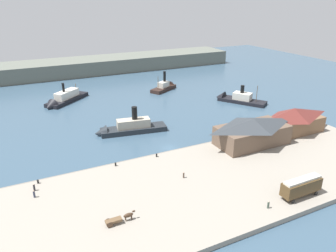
{
  "coord_description": "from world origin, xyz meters",
  "views": [
    {
      "loc": [
        -37.63,
        -75.76,
        41.62
      ],
      "look_at": [
        5.03,
        11.32,
        2.0
      ],
      "focal_mm": 34.15,
      "sensor_mm": 36.0,
      "label": 1
    }
  ],
  "objects_px": {
    "horse_cart": "(119,219)",
    "ferry_near_quay": "(126,128)",
    "ferry_shed_east_terminal": "(252,131)",
    "ferry_outer_harbor": "(236,99)",
    "pedestrian_standing_center": "(268,205)",
    "street_tram": "(301,186)",
    "pedestrian_walking_west": "(184,175)",
    "pedestrian_near_cart": "(34,194)",
    "mooring_post_center_east": "(157,155)",
    "ferry_departing_north": "(166,87)",
    "mooring_post_west": "(38,182)",
    "ferry_approaching_east": "(63,100)",
    "pedestrian_near_west_shed": "(34,187)",
    "ferry_shed_central_terminal": "(293,120)",
    "mooring_post_east": "(116,164)"
  },
  "relations": [
    {
      "from": "pedestrian_near_west_shed",
      "to": "mooring_post_east",
      "type": "xyz_separation_m",
      "value": [
        19.7,
        2.8,
        -0.33
      ]
    },
    {
      "from": "ferry_shed_central_terminal",
      "to": "pedestrian_near_cart",
      "type": "distance_m",
      "value": 77.04
    },
    {
      "from": "horse_cart",
      "to": "mooring_post_west",
      "type": "xyz_separation_m",
      "value": [
        -12.65,
        21.66,
        -0.48
      ]
    },
    {
      "from": "mooring_post_center_east",
      "to": "ferry_approaching_east",
      "type": "height_order",
      "value": "ferry_approaching_east"
    },
    {
      "from": "ferry_shed_central_terminal",
      "to": "mooring_post_west",
      "type": "distance_m",
      "value": 75.87
    },
    {
      "from": "ferry_departing_north",
      "to": "street_tram",
      "type": "bearing_deg",
      "value": -97.62
    },
    {
      "from": "ferry_near_quay",
      "to": "pedestrian_walking_west",
      "type": "bearing_deg",
      "value": -86.06
    },
    {
      "from": "ferry_outer_harbor",
      "to": "mooring_post_west",
      "type": "bearing_deg",
      "value": -157.92
    },
    {
      "from": "pedestrian_standing_center",
      "to": "mooring_post_west",
      "type": "height_order",
      "value": "pedestrian_standing_center"
    },
    {
      "from": "street_tram",
      "to": "pedestrian_near_cart",
      "type": "height_order",
      "value": "street_tram"
    },
    {
      "from": "ferry_shed_central_terminal",
      "to": "pedestrian_near_cart",
      "type": "bearing_deg",
      "value": -178.51
    },
    {
      "from": "ferry_departing_north",
      "to": "ferry_shed_east_terminal",
      "type": "bearing_deg",
      "value": -93.85
    },
    {
      "from": "ferry_shed_east_terminal",
      "to": "pedestrian_standing_center",
      "type": "relative_size",
      "value": 12.68
    },
    {
      "from": "ferry_shed_central_terminal",
      "to": "street_tram",
      "type": "distance_m",
      "value": 36.71
    },
    {
      "from": "mooring_post_east",
      "to": "ferry_departing_north",
      "type": "height_order",
      "value": "ferry_departing_north"
    },
    {
      "from": "mooring_post_west",
      "to": "horse_cart",
      "type": "bearing_deg",
      "value": -59.72
    },
    {
      "from": "ferry_shed_central_terminal",
      "to": "pedestrian_walking_west",
      "type": "xyz_separation_m",
      "value": [
        -44.14,
        -9.18,
        -3.39
      ]
    },
    {
      "from": "pedestrian_near_cart",
      "to": "ferry_approaching_east",
      "type": "distance_m",
      "value": 70.72
    },
    {
      "from": "mooring_post_west",
      "to": "ferry_approaching_east",
      "type": "relative_size",
      "value": 0.04
    },
    {
      "from": "ferry_shed_east_terminal",
      "to": "ferry_outer_harbor",
      "type": "height_order",
      "value": "ferry_shed_east_terminal"
    },
    {
      "from": "ferry_shed_east_terminal",
      "to": "horse_cart",
      "type": "xyz_separation_m",
      "value": [
        -46.01,
        -16.92,
        -3.04
      ]
    },
    {
      "from": "mooring_post_west",
      "to": "ferry_departing_north",
      "type": "distance_m",
      "value": 89.26
    },
    {
      "from": "ferry_outer_harbor",
      "to": "pedestrian_near_cart",
      "type": "bearing_deg",
      "value": -154.98
    },
    {
      "from": "street_tram",
      "to": "ferry_departing_north",
      "type": "height_order",
      "value": "ferry_departing_north"
    },
    {
      "from": "horse_cart",
      "to": "mooring_post_center_east",
      "type": "distance_m",
      "value": 27.82
    },
    {
      "from": "pedestrian_walking_west",
      "to": "ferry_outer_harbor",
      "type": "height_order",
      "value": "ferry_outer_harbor"
    },
    {
      "from": "mooring_post_center_east",
      "to": "ferry_approaching_east",
      "type": "xyz_separation_m",
      "value": [
        -14.4,
        63.12,
        -0.13
      ]
    },
    {
      "from": "pedestrian_standing_center",
      "to": "pedestrian_walking_west",
      "type": "xyz_separation_m",
      "value": [
        -9.9,
        17.98,
        -0.06
      ]
    },
    {
      "from": "pedestrian_walking_west",
      "to": "mooring_post_east",
      "type": "relative_size",
      "value": 1.72
    },
    {
      "from": "mooring_post_west",
      "to": "pedestrian_near_cart",
      "type": "bearing_deg",
      "value": -102.65
    },
    {
      "from": "pedestrian_walking_west",
      "to": "mooring_post_west",
      "type": "bearing_deg",
      "value": 158.0
    },
    {
      "from": "ferry_shed_central_terminal",
      "to": "pedestrian_near_cart",
      "type": "relative_size",
      "value": 11.71
    },
    {
      "from": "street_tram",
      "to": "ferry_shed_central_terminal",
      "type": "bearing_deg",
      "value": 47.1
    },
    {
      "from": "horse_cart",
      "to": "ferry_near_quay",
      "type": "bearing_deg",
      "value": 69.16
    },
    {
      "from": "pedestrian_near_west_shed",
      "to": "pedestrian_standing_center",
      "type": "relative_size",
      "value": 1.02
    },
    {
      "from": "pedestrian_near_cart",
      "to": "mooring_post_center_east",
      "type": "height_order",
      "value": "pedestrian_near_cart"
    },
    {
      "from": "pedestrian_near_cart",
      "to": "ferry_shed_central_terminal",
      "type": "bearing_deg",
      "value": 1.49
    },
    {
      "from": "ferry_shed_east_terminal",
      "to": "mooring_post_west",
      "type": "relative_size",
      "value": 23.76
    },
    {
      "from": "street_tram",
      "to": "pedestrian_near_cart",
      "type": "relative_size",
      "value": 5.59
    },
    {
      "from": "pedestrian_near_west_shed",
      "to": "pedestrian_walking_west",
      "type": "relative_size",
      "value": 1.11
    },
    {
      "from": "ferry_outer_harbor",
      "to": "ferry_near_quay",
      "type": "bearing_deg",
      "value": -167.77
    },
    {
      "from": "horse_cart",
      "to": "mooring_post_center_east",
      "type": "height_order",
      "value": "horse_cart"
    },
    {
      "from": "street_tram",
      "to": "ferry_outer_harbor",
      "type": "relative_size",
      "value": 0.46
    },
    {
      "from": "ferry_outer_harbor",
      "to": "horse_cart",
      "type": "bearing_deg",
      "value": -141.58
    },
    {
      "from": "ferry_approaching_east",
      "to": "ferry_near_quay",
      "type": "relative_size",
      "value": 0.89
    },
    {
      "from": "mooring_post_center_east",
      "to": "mooring_post_east",
      "type": "xyz_separation_m",
      "value": [
        -11.49,
        0.04,
        0.0
      ]
    },
    {
      "from": "pedestrian_near_cart",
      "to": "mooring_post_center_east",
      "type": "distance_m",
      "value": 31.9
    },
    {
      "from": "ferry_shed_central_terminal",
      "to": "ferry_near_quay",
      "type": "height_order",
      "value": "ferry_shed_central_terminal"
    },
    {
      "from": "pedestrian_near_cart",
      "to": "mooring_post_west",
      "type": "relative_size",
      "value": 1.92
    },
    {
      "from": "horse_cart",
      "to": "ferry_near_quay",
      "type": "xyz_separation_m",
      "value": [
        16.53,
        43.44,
        -0.51
      ]
    }
  ]
}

